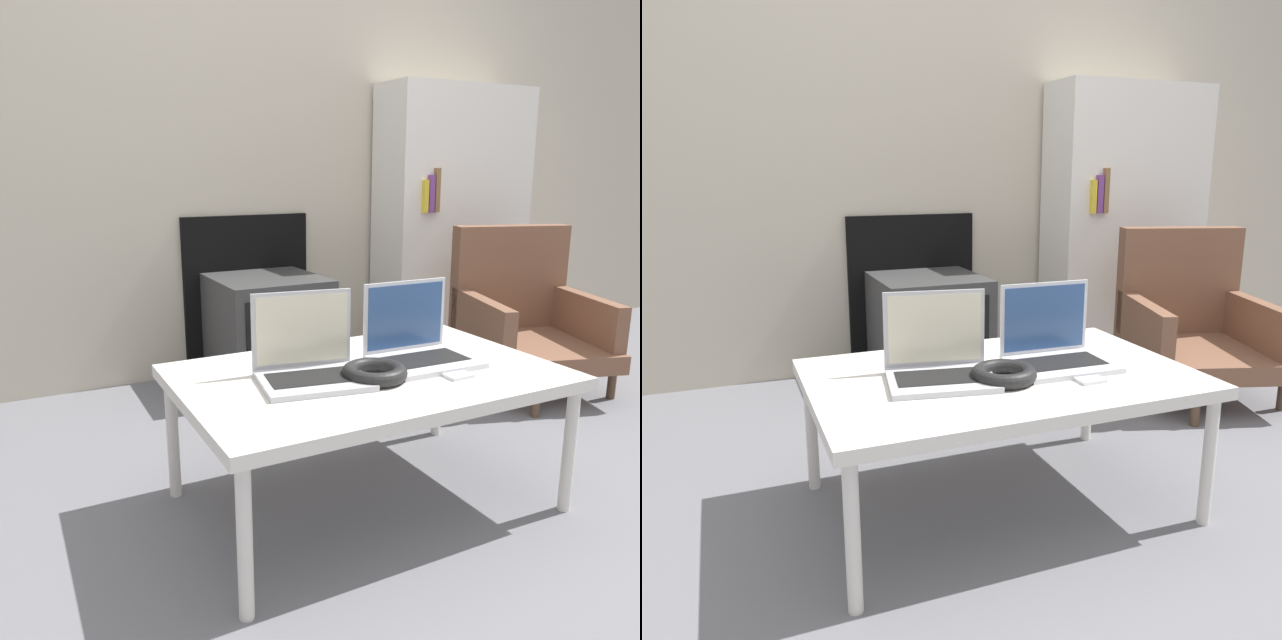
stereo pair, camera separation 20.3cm
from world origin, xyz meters
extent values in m
plane|color=slate|center=(0.00, 0.00, 0.00)|extent=(14.00, 14.00, 0.00)
cube|color=#B7AD99|center=(0.00, 1.78, 1.30)|extent=(7.00, 0.06, 2.60)
cube|color=black|center=(0.17, 1.74, 0.38)|extent=(0.64, 0.03, 0.77)
cube|color=silver|center=(0.00, 0.33, 0.40)|extent=(1.08, 0.69, 0.04)
cylinder|color=silver|center=(-0.50, 0.02, 0.19)|extent=(0.04, 0.04, 0.38)
cylinder|color=silver|center=(0.50, 0.02, 0.19)|extent=(0.04, 0.04, 0.38)
cylinder|color=silver|center=(-0.50, 0.64, 0.19)|extent=(0.04, 0.04, 0.38)
cylinder|color=silver|center=(0.50, 0.64, 0.19)|extent=(0.04, 0.04, 0.38)
cube|color=#B2B2B7|center=(-0.19, 0.31, 0.42)|extent=(0.33, 0.28, 0.02)
cube|color=black|center=(-0.19, 0.31, 0.43)|extent=(0.27, 0.17, 0.00)
cube|color=#B2B2B7|center=(-0.17, 0.42, 0.54)|extent=(0.29, 0.06, 0.22)
cube|color=beige|center=(-0.17, 0.42, 0.54)|extent=(0.26, 0.05, 0.20)
cube|color=silver|center=(0.19, 0.31, 0.42)|extent=(0.30, 0.24, 0.02)
cube|color=black|center=(0.19, 0.31, 0.43)|extent=(0.25, 0.14, 0.00)
cube|color=silver|center=(0.19, 0.42, 0.54)|extent=(0.29, 0.02, 0.22)
cube|color=#2D4C7F|center=(0.19, 0.42, 0.54)|extent=(0.27, 0.01, 0.20)
torus|color=black|center=(-0.02, 0.26, 0.44)|extent=(0.18, 0.18, 0.04)
cube|color=silver|center=(0.20, 0.21, 0.42)|extent=(0.07, 0.14, 0.01)
cube|color=#383838|center=(0.17, 1.49, 0.25)|extent=(0.48, 0.49, 0.50)
cube|color=black|center=(0.17, 1.24, 0.25)|extent=(0.40, 0.01, 0.39)
cube|color=brown|center=(1.19, 0.85, 0.19)|extent=(0.72, 0.77, 0.08)
cube|color=brown|center=(1.27, 1.10, 0.48)|extent=(0.56, 0.27, 0.49)
cube|color=brown|center=(0.96, 0.93, 0.33)|extent=(0.23, 0.56, 0.20)
cube|color=brown|center=(1.43, 0.77, 0.33)|extent=(0.23, 0.56, 0.20)
cylinder|color=#4C3828|center=(0.97, 0.59, 0.08)|extent=(0.04, 0.04, 0.15)
cylinder|color=#4C3828|center=(1.42, 0.59, 0.08)|extent=(0.04, 0.04, 0.15)
cylinder|color=#4C3828|center=(0.97, 1.11, 0.08)|extent=(0.04, 0.04, 0.15)
cylinder|color=#4C3828|center=(1.42, 1.11, 0.08)|extent=(0.04, 0.04, 0.15)
cube|color=silver|center=(1.30, 1.58, 0.70)|extent=(0.85, 0.30, 1.40)
cube|color=gold|center=(1.00, 1.42, 0.85)|extent=(0.03, 0.02, 0.16)
cube|color=#6B387F|center=(1.03, 1.42, 0.86)|extent=(0.03, 0.02, 0.18)
cube|color=brown|center=(1.07, 1.42, 0.88)|extent=(0.03, 0.02, 0.22)
camera|label=1|loc=(-0.91, -1.12, 0.98)|focal=35.00mm
camera|label=2|loc=(-0.72, -1.21, 0.98)|focal=35.00mm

